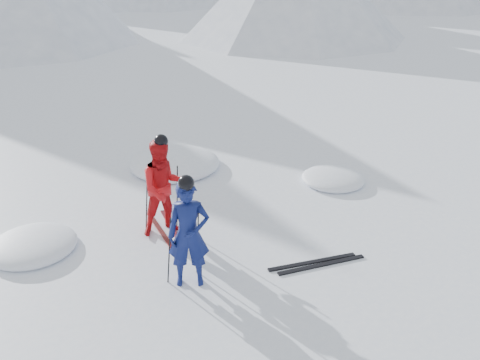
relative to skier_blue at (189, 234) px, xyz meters
name	(u,v)px	position (x,y,z in m)	size (l,w,h in m)	color
ground	(313,224)	(2.98, 0.70, -0.95)	(160.00, 160.00, 0.00)	white
skier_blue	(189,234)	(0.00, 0.00, 0.00)	(0.69, 0.45, 1.89)	#0D1752
skier_red	(164,188)	(0.20, 1.78, 0.03)	(0.95, 0.74, 1.96)	red
pole_blue_left	(169,251)	(-0.30, 0.15, -0.32)	(0.02, 0.02, 1.26)	black
pole_blue_right	(198,240)	(0.25, 0.25, -0.32)	(0.02, 0.02, 1.26)	black
pole_red_left	(147,201)	(-0.10, 2.03, -0.30)	(0.02, 0.02, 1.30)	black
pole_red_right	(177,197)	(0.50, 1.93, -0.30)	(0.02, 0.02, 1.30)	black
ski_worn_left	(162,232)	(0.08, 1.78, -0.93)	(0.09, 1.70, 0.03)	black
ski_worn_right	(173,229)	(0.32, 1.78, -0.93)	(0.09, 1.70, 0.03)	black
ski_loose_a	(312,262)	(2.18, -0.45, -0.93)	(0.09, 1.70, 0.03)	black
ski_loose_b	(322,265)	(2.28, -0.60, -0.93)	(0.09, 1.70, 0.03)	black
snow_lumps	(179,184)	(1.21, 3.78, -0.95)	(8.47, 4.46, 0.51)	white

